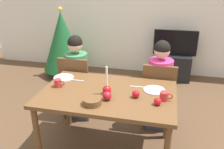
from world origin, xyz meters
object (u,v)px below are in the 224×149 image
object	(u,v)px
bowl_walnuts	(92,101)
apple_by_right_mug	(107,96)
christmas_tree	(63,41)
person_right_child	(159,87)
chair_left	(77,84)
mug_left	(58,83)
tv	(175,43)
apple_near_candle	(136,94)
apple_by_left_plate	(158,101)
plate_right	(154,90)
chair_right	(159,92)
candle_centerpiece	(106,88)
tv_stand	(173,67)
person_left_child	(77,79)
mug_right	(164,96)
plate_left	(64,78)
dining_table	(108,99)

from	to	relation	value
bowl_walnuts	apple_by_right_mug	distance (m)	0.16
christmas_tree	person_right_child	bearing A→B (deg)	-35.31
chair_left	mug_left	distance (m)	0.66
person_right_child	tv	xyz separation A→B (m)	(0.20, 1.66, 0.14)
apple_near_candle	apple_by_left_plate	distance (m)	0.24
plate_right	apple_near_candle	distance (m)	0.26
chair_right	candle_centerpiece	size ratio (longest dim) A/B	3.03
christmas_tree	apple_by_left_plate	size ratio (longest dim) A/B	18.04
tv_stand	person_right_child	bearing A→B (deg)	-96.80
plate_right	bowl_walnuts	xyz separation A→B (m)	(-0.55, -0.42, 0.02)
tv	plate_right	distance (m)	2.16
mug_left	apple_near_candle	bearing A→B (deg)	-3.68
christmas_tree	apple_by_right_mug	size ratio (longest dim) A/B	15.25
chair_right	bowl_walnuts	xyz separation A→B (m)	(-0.59, -0.88, 0.27)
person_left_child	apple_by_right_mug	world-z (taller)	person_left_child
mug_right	apple_near_candle	size ratio (longest dim) A/B	1.62
candle_centerpiece	plate_right	size ratio (longest dim) A/B	1.30
candle_centerpiece	apple_by_left_plate	bearing A→B (deg)	-12.06
mug_left	bowl_walnuts	size ratio (longest dim) A/B	0.68
person_left_child	apple_by_right_mug	xyz separation A→B (m)	(0.62, -0.80, 0.22)
candle_centerpiece	plate_right	bearing A→B (deg)	21.04
chair_right	plate_left	bearing A→B (deg)	-161.75
dining_table	tv_stand	xyz separation A→B (m)	(0.71, 2.30, -0.43)
chair_left	mug_right	world-z (taller)	chair_left
person_left_child	candle_centerpiece	size ratio (longest dim) A/B	3.94
christmas_tree	mug_left	world-z (taller)	christmas_tree
tv_stand	christmas_tree	size ratio (longest dim) A/B	0.48
person_left_child	mug_left	bearing A→B (deg)	-87.29
plate_right	apple_by_left_plate	size ratio (longest dim) A/B	3.08
tv_stand	christmas_tree	distance (m)	2.16
dining_table	tv	distance (m)	2.41
apple_near_candle	christmas_tree	bearing A→B (deg)	129.74
tv_stand	plate_left	xyz separation A→B (m)	(-1.30, -2.06, 0.52)
tv_stand	apple_by_right_mug	distance (m)	2.61
apple_by_right_mug	person_right_child	bearing A→B (deg)	59.24
tv	plate_left	distance (m)	2.44
tv	bowl_walnuts	xyz separation A→B (m)	(-0.79, -2.57, 0.07)
tv	candle_centerpiece	bearing A→B (deg)	-106.94
candle_centerpiece	chair_left	bearing A→B (deg)	132.46
dining_table	christmas_tree	size ratio (longest dim) A/B	1.05
bowl_walnuts	apple_near_candle	bearing A→B (deg)	30.82
bowl_walnuts	plate_right	bearing A→B (deg)	37.41
person_left_child	apple_by_right_mug	size ratio (longest dim) A/B	13.37
chair_left	apple_by_left_plate	distance (m)	1.37
apple_by_left_plate	plate_left	bearing A→B (deg)	160.92
christmas_tree	plate_left	world-z (taller)	christmas_tree
plate_left	apple_near_candle	xyz separation A→B (m)	(0.90, -0.29, 0.03)
candle_centerpiece	apple_near_candle	size ratio (longest dim) A/B	3.84
chair_left	apple_near_candle	size ratio (longest dim) A/B	11.63
plate_left	apple_by_left_plate	bearing A→B (deg)	-19.08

